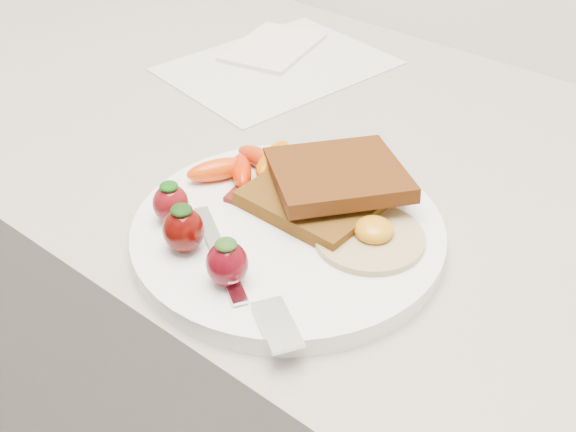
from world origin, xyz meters
The scene contains 10 objects.
plate centered at (0.01, 1.54, 0.91)m, with size 0.27×0.27×0.02m, color white.
toast_lower centered at (0.01, 1.59, 0.93)m, with size 0.11×0.11×0.01m, color #351C09.
toast_upper centered at (0.01, 1.61, 0.94)m, with size 0.11×0.11×0.01m, color black.
fried_egg centered at (0.07, 1.57, 0.92)m, with size 0.10×0.10×0.02m.
bacon_strips centered at (-0.01, 1.56, 0.92)m, with size 0.11×0.07×0.01m.
baby_carrots centered at (-0.07, 1.58, 0.93)m, with size 0.07×0.11×0.02m.
strawberries centered at (-0.03, 1.47, 0.94)m, with size 0.12×0.06×0.04m.
fork centered at (0.03, 1.46, 0.92)m, with size 0.18×0.10×0.00m.
paper_sheet centered at (-0.23, 1.81, 0.90)m, with size 0.20×0.27×0.00m, color silver.
notepad centered at (-0.26, 1.84, 0.91)m, with size 0.09×0.14×0.01m, color silver.
Camera 1 is at (0.32, 1.16, 1.29)m, focal length 45.00 mm.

